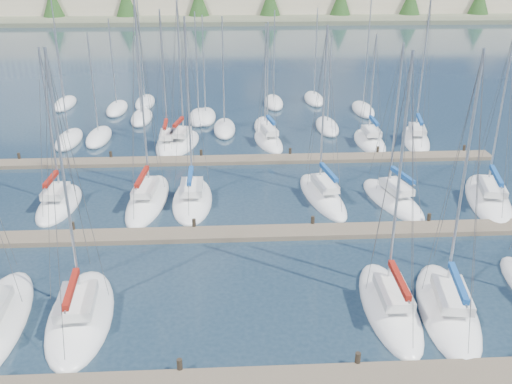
{
  "coord_description": "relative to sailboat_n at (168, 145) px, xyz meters",
  "views": [
    {
      "loc": [
        -1.7,
        -17.35,
        17.71
      ],
      "look_at": [
        0.0,
        14.0,
        4.0
      ],
      "focal_mm": 40.0,
      "sensor_mm": 36.0,
      "label": 1
    }
  ],
  "objects": [
    {
      "name": "dock_far",
      "position": [
        7.31,
        -4.31,
        -0.05
      ],
      "size": [
        44.0,
        1.93,
        1.1
      ],
      "color": "#6B5E4C",
      "rests_on": "ground"
    },
    {
      "name": "sailboat_o",
      "position": [
        1.35,
        0.57,
        -0.01
      ],
      "size": [
        4.14,
        7.82,
        13.99
      ],
      "rotation": [
        0.0,
        0.0,
        -0.2
      ],
      "color": "white",
      "rests_on": "ground"
    },
    {
      "name": "sailboat_q",
      "position": [
        19.41,
        0.02,
        -0.03
      ],
      "size": [
        2.62,
        7.4,
        10.95
      ],
      "rotation": [
        0.0,
        0.0,
        -0.0
      ],
      "color": "white",
      "rests_on": "ground"
    },
    {
      "name": "distant_boats",
      "position": [
        2.96,
        9.44,
        0.09
      ],
      "size": [
        36.93,
        20.75,
        13.3
      ],
      "color": "#9EA0A5",
      "rests_on": "ground"
    },
    {
      "name": "sailboat_k",
      "position": [
        12.77,
        -12.57,
        -0.01
      ],
      "size": [
        3.73,
        9.06,
        13.37
      ],
      "rotation": [
        0.0,
        0.0,
        0.16
      ],
      "color": "white",
      "rests_on": "ground"
    },
    {
      "name": "sailboat_i",
      "position": [
        -0.37,
        -12.55,
        -0.01
      ],
      "size": [
        3.44,
        9.73,
        15.38
      ],
      "rotation": [
        0.0,
        0.0,
        -0.08
      ],
      "color": "white",
      "rests_on": "ground"
    },
    {
      "name": "sailboat_c",
      "position": [
        -2.09,
        -26.94,
        -0.02
      ],
      "size": [
        3.9,
        8.92,
        14.37
      ],
      "rotation": [
        0.0,
        0.0,
        0.08
      ],
      "color": "white",
      "rests_on": "ground"
    },
    {
      "name": "sailboat_h",
      "position": [
        -6.79,
        -12.99,
        -0.02
      ],
      "size": [
        2.96,
        7.19,
        12.14
      ],
      "rotation": [
        0.0,
        0.0,
        -0.04
      ],
      "color": "white",
      "rests_on": "ground"
    },
    {
      "name": "sailboat_n",
      "position": [
        0.0,
        0.0,
        0.0
      ],
      "size": [
        2.35,
        7.28,
        13.22
      ],
      "rotation": [
        0.0,
        0.0,
        0.02
      ],
      "color": "white",
      "rests_on": "ground"
    },
    {
      "name": "sailboat_e",
      "position": [
        16.96,
        -27.39,
        -0.02
      ],
      "size": [
        4.31,
        9.37,
        14.21
      ],
      "rotation": [
        0.0,
        0.0,
        -0.16
      ],
      "color": "white",
      "rests_on": "ground"
    },
    {
      "name": "sailboat_l",
      "position": [
        17.9,
        -13.51,
        -0.02
      ],
      "size": [
        4.4,
        8.46,
        12.32
      ],
      "rotation": [
        0.0,
        0.0,
        0.23
      ],
      "color": "white",
      "rests_on": "ground"
    },
    {
      "name": "ground",
      "position": [
        7.31,
        25.67,
        -0.2
      ],
      "size": [
        400.0,
        400.0,
        0.0
      ],
      "primitive_type": "plane",
      "color": "#223444",
      "rests_on": "ground"
    },
    {
      "name": "dock_mid",
      "position": [
        7.31,
        -18.31,
        -0.05
      ],
      "size": [
        44.0,
        1.93,
        1.1
      ],
      "color": "#6B5E4C",
      "rests_on": "ground"
    },
    {
      "name": "sailboat_d",
      "position": [
        13.99,
        -27.02,
        -0.02
      ],
      "size": [
        2.88,
        8.71,
        14.09
      ],
      "rotation": [
        0.0,
        0.0,
        -0.02
      ],
      "color": "white",
      "rests_on": "ground"
    },
    {
      "name": "sailboat_m",
      "position": [
        25.1,
        -13.76,
        -0.03
      ],
      "size": [
        5.21,
        10.09,
        13.27
      ],
      "rotation": [
        0.0,
        0.0,
        -0.24
      ],
      "color": "white",
      "rests_on": "ground"
    },
    {
      "name": "sailboat_p",
      "position": [
        9.65,
        0.68,
        -0.01
      ],
      "size": [
        3.44,
        7.22,
        12.03
      ],
      "rotation": [
        0.0,
        0.0,
        0.17
      ],
      "color": "white",
      "rests_on": "ground"
    },
    {
      "name": "dock_near",
      "position": [
        7.31,
        -32.31,
        -0.05
      ],
      "size": [
        44.0,
        1.93,
        1.1
      ],
      "color": "#6B5E4C",
      "rests_on": "ground"
    },
    {
      "name": "sailboat_r",
      "position": [
        24.07,
        0.44,
        -0.01
      ],
      "size": [
        4.13,
        8.92,
        14.03
      ],
      "rotation": [
        0.0,
        0.0,
        -0.2
      ],
      "color": "white",
      "rests_on": "ground"
    },
    {
      "name": "sailboat_j",
      "position": [
        2.96,
        -12.73,
        -0.02
      ],
      "size": [
        2.97,
        8.39,
        14.02
      ],
      "rotation": [
        0.0,
        0.0,
        -0.01
      ],
      "color": "white",
      "rests_on": "ground"
    }
  ]
}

